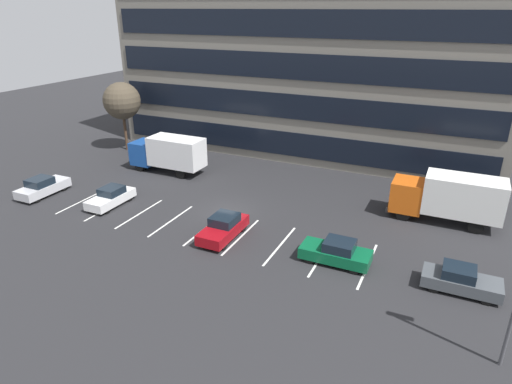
# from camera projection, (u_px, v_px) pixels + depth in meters

# --- Properties ---
(ground_plane) EXTENTS (120.00, 120.00, 0.00)m
(ground_plane) POSITION_uv_depth(u_px,v_px,m) (226.00, 211.00, 33.16)
(ground_plane) COLOR #262628
(office_building) EXTENTS (38.26, 11.54, 18.00)m
(office_building) POSITION_uv_depth(u_px,v_px,m) (309.00, 62.00, 44.67)
(office_building) COLOR slate
(office_building) RESTS_ON ground_plane
(lot_markings) EXTENTS (22.54, 5.40, 0.01)m
(lot_markings) POSITION_uv_depth(u_px,v_px,m) (205.00, 228.00, 30.64)
(lot_markings) COLOR silver
(lot_markings) RESTS_ON ground_plane
(box_truck_blue) EXTENTS (7.19, 2.38, 3.33)m
(box_truck_blue) POSITION_uv_depth(u_px,v_px,m) (168.00, 152.00, 40.37)
(box_truck_blue) COLOR #194799
(box_truck_blue) RESTS_ON ground_plane
(box_truck_orange) EXTENTS (7.47, 2.47, 3.46)m
(box_truck_orange) POSITION_uv_depth(u_px,v_px,m) (449.00, 196.00, 30.88)
(box_truck_orange) COLOR #D85914
(box_truck_orange) RESTS_ON ground_plane
(sedan_charcoal) EXTENTS (4.00, 1.67, 1.43)m
(sedan_charcoal) POSITION_uv_depth(u_px,v_px,m) (461.00, 280.00, 23.69)
(sedan_charcoal) COLOR #474C51
(sedan_charcoal) RESTS_ON ground_plane
(sedan_white) EXTENTS (1.66, 3.98, 1.42)m
(sedan_white) POSITION_uv_depth(u_px,v_px,m) (111.00, 197.00, 33.98)
(sedan_white) COLOR white
(sedan_white) RESTS_ON ground_plane
(sedan_forest) EXTENTS (4.15, 1.74, 1.48)m
(sedan_forest) POSITION_uv_depth(u_px,v_px,m) (336.00, 252.00, 26.31)
(sedan_forest) COLOR #0C5933
(sedan_forest) RESTS_ON ground_plane
(sedan_maroon) EXTENTS (1.78, 4.24, 1.52)m
(sedan_maroon) POSITION_uv_depth(u_px,v_px,m) (224.00, 227.00, 29.22)
(sedan_maroon) COLOR maroon
(sedan_maroon) RESTS_ON ground_plane
(sedan_silver) EXTENTS (1.76, 4.20, 1.50)m
(sedan_silver) POSITION_uv_depth(u_px,v_px,m) (42.00, 187.00, 35.79)
(sedan_silver) COLOR silver
(sedan_silver) RESTS_ON ground_plane
(bare_tree) EXTENTS (3.78, 3.78, 7.10)m
(bare_tree) POSITION_uv_depth(u_px,v_px,m) (122.00, 101.00, 45.48)
(bare_tree) COLOR #473323
(bare_tree) RESTS_ON ground_plane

